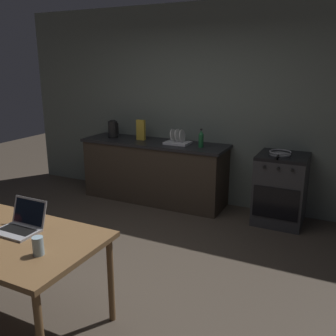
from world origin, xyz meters
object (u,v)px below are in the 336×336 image
Objects in this scene: laptop at (21,225)px; dish_rack at (178,141)px; dining_table at (12,245)px; drinking_glass at (38,246)px; stove_oven at (281,189)px; bottle at (201,139)px; cereal_box at (141,130)px; electric_kettle at (113,129)px; frying_pan at (280,153)px.

laptop is 2.80m from dish_rack.
drinking_glass is at bearing -15.47° from dining_table.
stove_oven is at bearing 70.70° from drinking_glass.
dining_table is at bearing -97.62° from laptop.
stove_oven is 3.56× the size of bottle.
drinking_glass is at bearing -72.04° from cereal_box.
drinking_glass is at bearing -89.70° from bottle.
bottle reaches higher than laptop.
stove_oven is 2.58m from electric_kettle.
bottle is at bearing -4.13° from cereal_box.
drinking_glass is at bearing -43.07° from laptop.
dining_table is 4.17× the size of laptop.
laptop is 1.09× the size of cereal_box.
dish_rack is (-0.00, 2.91, 0.25)m from dining_table.
bottle is 2.97m from drinking_glass.
laptop is (-0.01, 0.11, 0.12)m from dining_table.
dish_rack is (-0.38, 3.02, 0.12)m from drinking_glass.
bottle is (-1.07, -0.05, 0.56)m from stove_oven.
laptop is at bearing -117.43° from stove_oven.
laptop is at bearing -97.86° from bottle.
dining_table is 0.42m from drinking_glass.
bottle reaches higher than dining_table.
dish_rack is (1.08, 0.00, -0.08)m from electric_kettle.
dining_table is 4.53× the size of cereal_box.
electric_kettle reaches higher than laptop.
laptop is 0.73× the size of frying_pan.
electric_kettle is 1.45m from bottle.
dining_table is at bearing -116.31° from stove_oven.
drinking_glass is 0.43× the size of cereal_box.
laptop is at bearing -90.26° from dish_rack.
electric_kettle is 2.07× the size of drinking_glass.
frying_pan is at bearing -1.37° from cereal_box.
bottle is at bearing -178.77° from frying_pan.
dining_table is 10.52× the size of drinking_glass.
cereal_box is (-0.98, 3.04, 0.22)m from drinking_glass.
frying_pan is at bearing 71.19° from drinking_glass.
frying_pan is at bearing -146.15° from stove_oven.
laptop is 1.28× the size of bottle.
electric_kettle is 0.48m from cereal_box.
dish_rack is at bearing 179.90° from stove_oven.
dish_rack is (0.60, -0.02, -0.10)m from cereal_box.
electric_kettle is 0.89× the size of cereal_box.
frying_pan is (-0.04, -0.03, 0.47)m from stove_oven.
electric_kettle reaches higher than dining_table.
cereal_box reaches higher than drinking_glass.
cereal_box is (-0.59, 2.82, 0.24)m from laptop.
dining_table is at bearing -69.64° from electric_kettle.
dining_table is at bearing -115.91° from frying_pan.
bottle is (1.45, -0.05, -0.01)m from electric_kettle.
frying_pan is at bearing -0.64° from electric_kettle.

